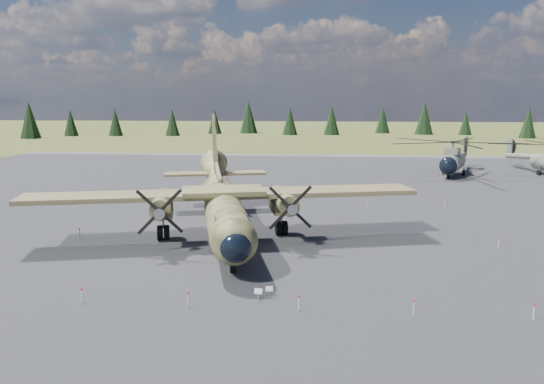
{
  "coord_description": "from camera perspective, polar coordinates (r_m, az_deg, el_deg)",
  "views": [
    {
      "loc": [
        3.16,
        -40.23,
        11.06
      ],
      "look_at": [
        -0.93,
        2.0,
        3.73
      ],
      "focal_mm": 35.0,
      "sensor_mm": 36.0,
      "label": 1
    }
  ],
  "objects": [
    {
      "name": "barrier_fence",
      "position": [
        41.68,
        0.37,
        -4.87
      ],
      "size": [
        33.12,
        29.62,
        0.85
      ],
      "color": "silver",
      "rests_on": "ground"
    },
    {
      "name": "transport_plane",
      "position": [
        43.79,
        -5.35,
        -0.9
      ],
      "size": [
        31.08,
        27.81,
        10.32
      ],
      "rotation": [
        0.0,
        0.0,
        0.25
      ],
      "color": "#33381E",
      "rests_on": "ground"
    },
    {
      "name": "treeline",
      "position": [
        41.56,
        -0.54,
        1.18
      ],
      "size": [
        299.56,
        299.35,
        10.99
      ],
      "color": "black",
      "rests_on": "ground"
    },
    {
      "name": "apron",
      "position": [
        51.53,
        1.89,
        -2.6
      ],
      "size": [
        120.0,
        120.0,
        0.04
      ],
      "primitive_type": "cube",
      "color": "#5A595E",
      "rests_on": "ground"
    },
    {
      "name": "info_placard_left",
      "position": [
        30.66,
        -0.29,
        -10.48
      ],
      "size": [
        0.44,
        0.23,
        0.65
      ],
      "rotation": [
        0.0,
        0.0,
        0.14
      ],
      "color": "gray",
      "rests_on": "ground"
    },
    {
      "name": "ground",
      "position": [
        41.84,
        1.01,
        -5.53
      ],
      "size": [
        500.0,
        500.0,
        0.0
      ],
      "primitive_type": "plane",
      "color": "brown",
      "rests_on": "ground"
    },
    {
      "name": "helicopter_near",
      "position": [
        82.97,
        18.92,
        4.18
      ],
      "size": [
        26.65,
        26.65,
        5.22
      ],
      "rotation": [
        0.0,
        0.0,
        -0.38
      ],
      "color": "slate",
      "rests_on": "ground"
    },
    {
      "name": "info_placard_right",
      "position": [
        30.19,
        -1.48,
        -10.75
      ],
      "size": [
        0.46,
        0.24,
        0.7
      ],
      "rotation": [
        0.0,
        0.0,
        -0.12
      ],
      "color": "gray",
      "rests_on": "ground"
    }
  ]
}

